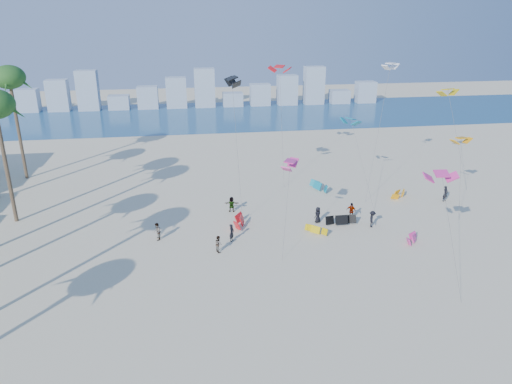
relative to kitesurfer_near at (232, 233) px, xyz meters
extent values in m
plane|color=beige|center=(-0.57, -15.13, -0.86)|extent=(220.00, 220.00, 0.00)
plane|color=navy|center=(-0.57, 56.87, -0.86)|extent=(220.00, 220.00, 0.00)
imported|color=black|center=(0.00, 0.00, 0.00)|extent=(0.67, 0.75, 1.73)
imported|color=gray|center=(-1.40, -1.92, -0.09)|extent=(0.80, 0.90, 1.56)
imported|color=black|center=(9.14, 2.93, -0.03)|extent=(0.97, 0.92, 1.67)
imported|color=gray|center=(12.80, 3.28, 0.03)|extent=(1.09, 0.98, 1.78)
imported|color=black|center=(14.24, 1.06, -0.01)|extent=(0.94, 1.25, 1.71)
imported|color=gray|center=(0.69, 7.04, -0.02)|extent=(1.62, 0.74, 1.68)
imported|color=black|center=(25.01, 6.43, 0.05)|extent=(0.79, 0.69, 1.82)
imported|color=gray|center=(-6.95, 1.29, -0.01)|extent=(0.69, 0.86, 1.72)
cylinder|color=#595959|center=(4.60, -2.63, 3.11)|extent=(1.30, 3.43, 7.96)
cylinder|color=#595959|center=(15.39, 7.85, 3.59)|extent=(1.30, 5.92, 8.92)
cylinder|color=#595959|center=(24.26, 2.88, 3.11)|extent=(0.79, 3.09, 7.96)
cylinder|color=#595959|center=(1.32, 6.31, 6.13)|extent=(0.47, 4.21, 14.00)
cylinder|color=#595959|center=(17.33, 8.87, 6.64)|extent=(2.62, 2.65, 15.01)
cylinder|color=#595959|center=(7.89, 15.95, 6.11)|extent=(0.17, 5.01, 13.96)
cylinder|color=#595959|center=(28.48, 11.28, 4.89)|extent=(1.89, 4.32, 11.52)
cylinder|color=#595959|center=(15.43, -10.94, 3.68)|extent=(1.08, 3.47, 9.09)
cylinder|color=brown|center=(-21.58, 7.87, 5.19)|extent=(0.40, 0.40, 12.10)
cylinder|color=brown|center=(-24.45, 21.87, 5.56)|extent=(0.40, 0.40, 12.85)
ellipsoid|color=#22521C|center=(-24.45, 21.87, 11.99)|extent=(3.80, 3.80, 2.85)
cube|color=#9EADBF|center=(-36.37, 66.87, 1.54)|extent=(4.40, 3.00, 4.80)
cube|color=#9EADBF|center=(-30.17, 66.87, 2.44)|extent=(4.40, 3.00, 6.60)
cube|color=#9EADBF|center=(-23.97, 66.87, 3.34)|extent=(4.40, 3.00, 8.40)
cube|color=#9EADBF|center=(-17.77, 66.87, 0.64)|extent=(4.40, 3.00, 3.00)
cube|color=#9EADBF|center=(-11.57, 66.87, 1.54)|extent=(4.40, 3.00, 4.80)
cube|color=#9EADBF|center=(-5.37, 66.87, 2.44)|extent=(4.40, 3.00, 6.60)
cube|color=#9EADBF|center=(0.83, 66.87, 3.34)|extent=(4.40, 3.00, 8.40)
cube|color=#9EADBF|center=(7.03, 66.87, 0.64)|extent=(4.40, 3.00, 3.00)
cube|color=#9EADBF|center=(13.23, 66.87, 1.54)|extent=(4.40, 3.00, 4.80)
cube|color=#9EADBF|center=(19.43, 66.87, 2.44)|extent=(4.40, 3.00, 6.60)
cube|color=#9EADBF|center=(25.63, 66.87, 3.34)|extent=(4.40, 3.00, 8.40)
cube|color=#9EADBF|center=(31.83, 66.87, 0.64)|extent=(4.40, 3.00, 3.00)
cube|color=#9EADBF|center=(38.03, 66.87, 1.54)|extent=(4.40, 3.00, 4.80)
camera|label=1|loc=(-3.77, -40.66, 19.72)|focal=33.74mm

